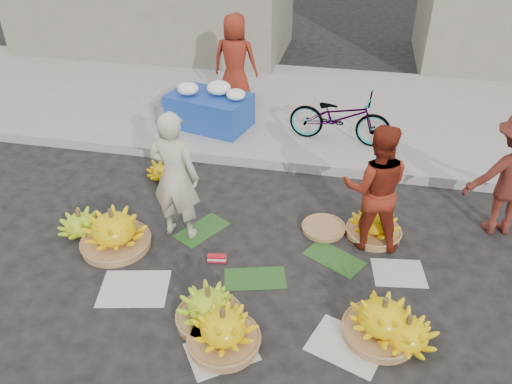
% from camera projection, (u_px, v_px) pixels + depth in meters
% --- Properties ---
extents(ground, '(80.00, 80.00, 0.00)m').
position_uv_depth(ground, '(268.00, 268.00, 5.45)').
color(ground, black).
rests_on(ground, ground).
extents(curb, '(40.00, 0.25, 0.15)m').
position_uv_depth(curb, '(296.00, 164.00, 7.22)').
color(curb, gray).
rests_on(curb, ground).
extents(sidewalk, '(40.00, 4.00, 0.12)m').
position_uv_depth(sidewalk, '(312.00, 107.00, 8.95)').
color(sidewalk, gray).
rests_on(sidewalk, ground).
extents(newspaper_scatter, '(3.20, 1.80, 0.00)m').
position_uv_depth(newspaper_scatter, '(253.00, 322.00, 4.79)').
color(newspaper_scatter, beige).
rests_on(newspaper_scatter, ground).
extents(banana_leaves, '(2.00, 1.00, 0.00)m').
position_uv_depth(banana_leaves, '(262.00, 254.00, 5.63)').
color(banana_leaves, '#1D4918').
rests_on(banana_leaves, ground).
extents(banana_bunch_0, '(0.78, 0.78, 0.52)m').
position_uv_depth(banana_bunch_0, '(114.00, 230.00, 5.63)').
color(banana_bunch_0, '#93653D').
rests_on(banana_bunch_0, ground).
extents(banana_bunch_1, '(0.64, 0.64, 0.44)m').
position_uv_depth(banana_bunch_1, '(209.00, 308.00, 4.70)').
color(banana_bunch_1, '#93653D').
rests_on(banana_bunch_1, ground).
extents(banana_bunch_2, '(0.70, 0.70, 0.45)m').
position_uv_depth(banana_bunch_2, '(223.00, 330.00, 4.47)').
color(banana_bunch_2, '#93653D').
rests_on(banana_bunch_2, ground).
extents(banana_bunch_3, '(0.75, 0.75, 0.47)m').
position_uv_depth(banana_bunch_3, '(382.00, 320.00, 4.55)').
color(banana_bunch_3, '#93653D').
rests_on(banana_bunch_3, ground).
extents(banana_bunch_4, '(0.72, 0.72, 0.35)m').
position_uv_depth(banana_bunch_4, '(407.00, 332.00, 4.50)').
color(banana_bunch_4, yellow).
rests_on(banana_bunch_4, ground).
extents(banana_bunch_5, '(0.63, 0.63, 0.44)m').
position_uv_depth(banana_bunch_5, '(375.00, 223.00, 5.82)').
color(banana_bunch_5, '#93653D').
rests_on(banana_bunch_5, ground).
extents(banana_bunch_6, '(0.68, 0.68, 0.33)m').
position_uv_depth(banana_bunch_6, '(80.00, 223.00, 5.90)').
color(banana_bunch_6, '#89BB1A').
rests_on(banana_bunch_6, ground).
extents(banana_bunch_7, '(0.59, 0.59, 0.31)m').
position_uv_depth(banana_bunch_7, '(164.00, 170.00, 6.95)').
color(banana_bunch_7, yellow).
rests_on(banana_bunch_7, ground).
extents(basket_spare, '(0.62, 0.62, 0.06)m').
position_uv_depth(basket_spare, '(324.00, 228.00, 6.00)').
color(basket_spare, '#93653D').
rests_on(basket_spare, ground).
extents(incense_stack, '(0.22, 0.10, 0.09)m').
position_uv_depth(incense_stack, '(217.00, 258.00, 5.50)').
color(incense_stack, red).
rests_on(incense_stack, ground).
extents(vendor_cream, '(0.60, 0.42, 1.56)m').
position_uv_depth(vendor_cream, '(175.00, 177.00, 5.55)').
color(vendor_cream, beige).
rests_on(vendor_cream, ground).
extents(vendor_red, '(0.76, 0.61, 1.50)m').
position_uv_depth(vendor_red, '(375.00, 188.00, 5.42)').
color(vendor_red, maroon).
rests_on(vendor_red, ground).
extents(man_striped, '(1.06, 0.74, 1.50)m').
position_uv_depth(man_striped, '(511.00, 176.00, 5.63)').
color(man_striped, maroon).
rests_on(man_striped, ground).
extents(flower_table, '(1.42, 1.08, 0.74)m').
position_uv_depth(flower_table, '(210.00, 108.00, 8.02)').
color(flower_table, '#173998').
rests_on(flower_table, sidewalk).
extents(grey_bucket, '(0.32, 0.32, 0.36)m').
position_uv_depth(grey_bucket, '(164.00, 113.00, 8.15)').
color(grey_bucket, slate).
rests_on(grey_bucket, sidewalk).
extents(flower_vendor, '(0.78, 0.51, 1.58)m').
position_uv_depth(flower_vendor, '(235.00, 61.00, 8.51)').
color(flower_vendor, maroon).
rests_on(flower_vendor, sidewalk).
extents(bicycle, '(0.70, 1.59, 0.81)m').
position_uv_depth(bicycle, '(340.00, 117.00, 7.50)').
color(bicycle, gray).
rests_on(bicycle, sidewalk).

